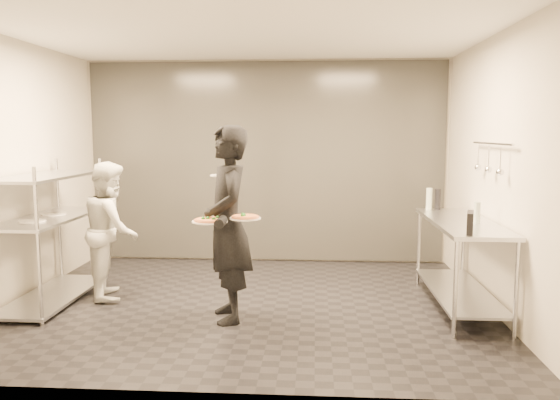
# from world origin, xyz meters

# --- Properties ---
(room_shell) EXTENTS (5.00, 4.00, 2.80)m
(room_shell) POSITION_xyz_m (0.00, 1.18, 1.40)
(room_shell) COLOR black
(room_shell) RESTS_ON ground
(pass_rack) EXTENTS (0.60, 1.60, 1.50)m
(pass_rack) POSITION_xyz_m (-2.15, -0.00, 0.77)
(pass_rack) COLOR silver
(pass_rack) RESTS_ON ground
(prep_counter) EXTENTS (0.60, 1.80, 0.92)m
(prep_counter) POSITION_xyz_m (2.18, 0.00, 0.63)
(prep_counter) COLOR silver
(prep_counter) RESTS_ON ground
(utensil_rail) EXTENTS (0.07, 1.20, 0.31)m
(utensil_rail) POSITION_xyz_m (2.43, -0.00, 1.55)
(utensil_rail) COLOR silver
(utensil_rail) RESTS_ON room_shell
(waiter) EXTENTS (0.64, 0.79, 1.88)m
(waiter) POSITION_xyz_m (-0.15, -0.48, 0.94)
(waiter) COLOR black
(waiter) RESTS_ON ground
(chef) EXTENTS (0.76, 0.87, 1.50)m
(chef) POSITION_xyz_m (-1.55, 0.20, 0.75)
(chef) COLOR silver
(chef) RESTS_ON ground
(pizza_plate_near) EXTENTS (0.33, 0.33, 0.05)m
(pizza_plate_near) POSITION_xyz_m (-0.28, -0.65, 1.00)
(pizza_plate_near) COLOR silver
(pizza_plate_near) RESTS_ON waiter
(pizza_plate_far) EXTENTS (0.29, 0.29, 0.05)m
(pizza_plate_far) POSITION_xyz_m (0.05, -0.70, 1.04)
(pizza_plate_far) COLOR silver
(pizza_plate_far) RESTS_ON waiter
(salad_plate) EXTENTS (0.29, 0.29, 0.07)m
(salad_plate) POSITION_xyz_m (-0.21, -0.21, 1.40)
(salad_plate) COLOR silver
(salad_plate) RESTS_ON waiter
(pos_monitor) EXTENTS (0.13, 0.27, 0.19)m
(pos_monitor) POSITION_xyz_m (2.06, -0.72, 1.02)
(pos_monitor) COLOR black
(pos_monitor) RESTS_ON prep_counter
(bottle_green) EXTENTS (0.07, 0.07, 0.25)m
(bottle_green) POSITION_xyz_m (2.01, 0.80, 1.04)
(bottle_green) COLOR #99A799
(bottle_green) RESTS_ON prep_counter
(bottle_clear) EXTENTS (0.06, 0.06, 0.21)m
(bottle_clear) POSITION_xyz_m (2.29, -0.14, 1.02)
(bottle_clear) COLOR #99A799
(bottle_clear) RESTS_ON prep_counter
(bottle_dark) EXTENTS (0.07, 0.07, 0.24)m
(bottle_dark) POSITION_xyz_m (2.11, 0.80, 1.04)
(bottle_dark) COLOR black
(bottle_dark) RESTS_ON prep_counter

